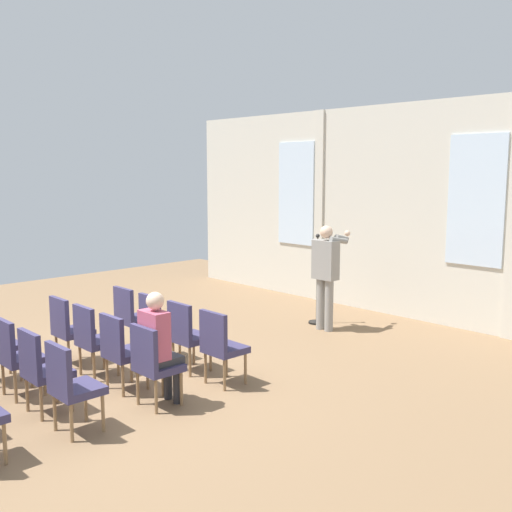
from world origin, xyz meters
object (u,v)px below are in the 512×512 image
at_px(chair_r0_c0, 131,314).
at_px(chair_r1_c3, 153,361).
at_px(audience_r1_c3, 159,343).
at_px(chair_r2_c1, 16,353).
at_px(chair_r1_c0, 68,326).
at_px(chair_r1_c1, 93,336).
at_px(chair_r2_c3, 70,382).
at_px(chair_r0_c2, 187,332).
at_px(mic_stand, 317,304).
at_px(speaker, 326,270).
at_px(chair_r2_c2, 41,366).
at_px(chair_r0_c1, 157,323).
at_px(chair_r0_c3, 220,343).
at_px(chair_r1_c2, 121,348).

xyz_separation_m(chair_r0_c0, chair_r1_c3, (2.03, -0.98, 0.00)).
relative_size(audience_r1_c3, chair_r2_c1, 1.39).
xyz_separation_m(chair_r1_c0, audience_r1_c3, (2.03, 0.08, 0.19)).
height_order(chair_r1_c1, chair_r2_c3, same).
height_order(chair_r0_c2, chair_r1_c3, same).
bearing_deg(mic_stand, speaker, -30.77).
distance_m(chair_r2_c1, chair_r2_c2, 0.68).
distance_m(chair_r0_c1, chair_r0_c2, 0.68).
relative_size(chair_r1_c0, audience_r1_c3, 0.72).
bearing_deg(chair_r0_c1, speaker, 78.53).
relative_size(chair_r1_c1, chair_r2_c1, 1.00).
distance_m(chair_r1_c0, chair_r1_c1, 0.68).
height_order(chair_r0_c0, chair_r0_c3, same).
xyz_separation_m(mic_stand, chair_r1_c3, (1.13, -4.11, 0.20)).
distance_m(chair_r1_c1, chair_r2_c1, 0.98).
height_order(speaker, chair_r2_c2, speaker).
relative_size(speaker, chair_r0_c1, 1.85).
height_order(chair_r1_c2, chair_r2_c2, same).
bearing_deg(chair_r2_c1, chair_r0_c2, 70.95).
bearing_deg(chair_r1_c0, audience_r1_c3, 2.32).
height_order(chair_r1_c0, chair_r2_c1, same).
bearing_deg(chair_r1_c0, chair_r0_c0, 90.00).
bearing_deg(audience_r1_c3, chair_r1_c2, -173.06).
bearing_deg(speaker, chair_r1_c1, -98.64).
distance_m(audience_r1_c3, chair_r2_c1, 1.73).
bearing_deg(chair_r1_c1, mic_stand, 86.93).
relative_size(chair_r0_c1, chair_r1_c2, 1.00).
bearing_deg(chair_r0_c2, chair_r0_c1, 180.00).
xyz_separation_m(chair_r0_c3, chair_r1_c2, (-0.68, -0.98, 0.00)).
distance_m(speaker, chair_r2_c3, 4.95).
bearing_deg(chair_r1_c0, chair_r2_c2, -35.91).
distance_m(chair_r1_c1, chair_r1_c2, 0.68).
distance_m(chair_r1_c3, chair_r2_c1, 1.67).
relative_size(chair_r0_c2, chair_r1_c3, 1.00).
height_order(chair_r0_c0, chair_r1_c3, same).
relative_size(chair_r0_c0, chair_r2_c1, 1.00).
relative_size(speaker, chair_r2_c2, 1.85).
distance_m(chair_r0_c2, chair_r2_c2, 1.96).
relative_size(audience_r1_c3, chair_r2_c3, 1.39).
relative_size(chair_r0_c1, chair_r1_c1, 1.00).
xyz_separation_m(chair_r2_c2, chair_r2_c3, (0.68, 0.00, 0.00)).
relative_size(chair_r0_c3, chair_r2_c1, 1.00).
relative_size(chair_r1_c1, chair_r2_c3, 1.00).
bearing_deg(chair_r0_c2, chair_r1_c0, -144.09).
bearing_deg(speaker, chair_r0_c1, -101.47).
height_order(speaker, chair_r2_c1, speaker).
height_order(chair_r1_c2, chair_r2_c1, same).
distance_m(speaker, audience_r1_c3, 3.90).
distance_m(chair_r0_c2, chair_r2_c3, 2.07).
bearing_deg(chair_r1_c2, chair_r2_c2, -90.00).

